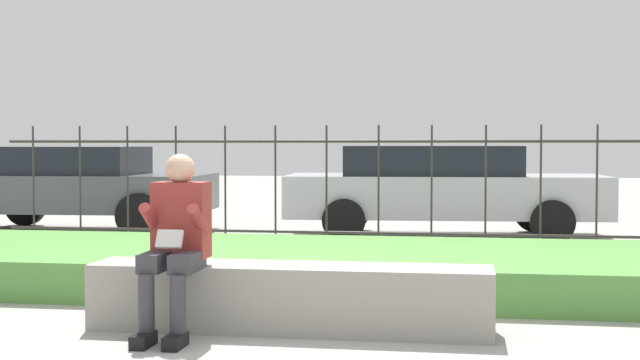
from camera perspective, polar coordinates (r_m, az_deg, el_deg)
ground_plane at (r=6.51m, az=-2.28°, el=-9.60°), size 60.00×60.00×0.00m
stone_bench at (r=6.47m, az=-1.95°, el=-7.77°), size 2.89×0.52×0.48m
person_seated_reader at (r=6.30m, az=-9.19°, el=-3.57°), size 0.42×0.73×1.28m
grass_berm at (r=8.44m, az=0.44°, el=-5.64°), size 10.51×2.64×0.35m
iron_fence at (r=10.32m, az=2.09°, el=-0.60°), size 8.51×0.03×1.56m
car_parked_center at (r=12.99m, az=7.76°, el=-0.51°), size 4.62×2.07×1.31m
car_parked_left at (r=14.14m, az=-15.40°, el=-0.33°), size 4.10×2.11×1.30m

